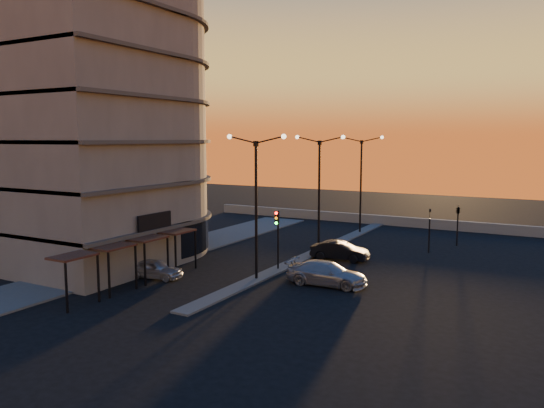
{
  "coord_description": "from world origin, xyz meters",
  "views": [
    {
      "loc": [
        17.31,
        -29.17,
        9.21
      ],
      "look_at": [
        -1.5,
        4.83,
        4.42
      ],
      "focal_mm": 35.0,
      "sensor_mm": 36.0,
      "label": 1
    }
  ],
  "objects_px": {
    "car_wagon": "(327,273)",
    "traffic_light_main": "(277,230)",
    "car_hatchback": "(155,269)",
    "car_sedan": "(340,251)",
    "streetlamp_mid": "(319,184)"
  },
  "relations": [
    {
      "from": "streetlamp_mid",
      "to": "car_hatchback",
      "type": "distance_m",
      "value": 15.1
    },
    {
      "from": "car_sedan",
      "to": "traffic_light_main",
      "type": "bearing_deg",
      "value": 147.96
    },
    {
      "from": "car_hatchback",
      "to": "car_sedan",
      "type": "relative_size",
      "value": 0.86
    },
    {
      "from": "traffic_light_main",
      "to": "car_wagon",
      "type": "relative_size",
      "value": 0.83
    },
    {
      "from": "car_hatchback",
      "to": "car_sedan",
      "type": "distance_m",
      "value": 13.99
    },
    {
      "from": "car_sedan",
      "to": "car_wagon",
      "type": "height_order",
      "value": "car_wagon"
    },
    {
      "from": "traffic_light_main",
      "to": "car_wagon",
      "type": "xyz_separation_m",
      "value": [
        4.51,
        -1.75,
        -2.14
      ]
    },
    {
      "from": "car_sedan",
      "to": "car_wagon",
      "type": "xyz_separation_m",
      "value": [
        1.87,
        -6.9,
        0.03
      ]
    },
    {
      "from": "car_wagon",
      "to": "car_sedan",
      "type": "bearing_deg",
      "value": 12.03
    },
    {
      "from": "car_hatchback",
      "to": "traffic_light_main",
      "type": "bearing_deg",
      "value": -55.95
    },
    {
      "from": "car_wagon",
      "to": "traffic_light_main",
      "type": "bearing_deg",
      "value": 65.7
    },
    {
      "from": "car_hatchback",
      "to": "car_wagon",
      "type": "xyz_separation_m",
      "value": [
        10.61,
        4.01,
        0.11
      ]
    },
    {
      "from": "car_sedan",
      "to": "car_hatchback",
      "type": "bearing_deg",
      "value": 136.41
    },
    {
      "from": "traffic_light_main",
      "to": "car_hatchback",
      "type": "relative_size",
      "value": 1.14
    },
    {
      "from": "car_hatchback",
      "to": "car_wagon",
      "type": "relative_size",
      "value": 0.73
    }
  ]
}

